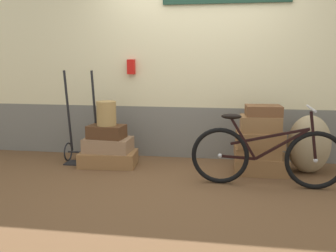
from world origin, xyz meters
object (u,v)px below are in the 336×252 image
(luggage_trolley, at_px, (82,141))
(suitcase_4, at_px, (257,151))
(suitcase_1, at_px, (108,145))
(suitcase_3, at_px, (260,164))
(suitcase_5, at_px, (260,139))
(suitcase_7, at_px, (263,111))
(wicker_basket, at_px, (106,113))
(suitcase_2, at_px, (107,132))
(bicycle, at_px, (266,156))
(suitcase_0, at_px, (108,159))
(burlap_sack, at_px, (309,144))
(suitcase_6, at_px, (260,124))

(luggage_trolley, bearing_deg, suitcase_4, -2.89)
(suitcase_1, xyz_separation_m, suitcase_3, (1.94, -0.00, -0.17))
(suitcase_5, bearing_deg, suitcase_1, 175.91)
(suitcase_7, distance_m, luggage_trolley, 2.39)
(wicker_basket, bearing_deg, suitcase_2, 154.46)
(luggage_trolley, bearing_deg, bicycle, -14.26)
(luggage_trolley, bearing_deg, suitcase_0, -15.18)
(suitcase_4, relative_size, suitcase_7, 1.29)
(suitcase_4, height_order, burlap_sack, burlap_sack)
(suitcase_6, bearing_deg, luggage_trolley, 176.54)
(suitcase_6, relative_size, suitcase_7, 1.15)
(suitcase_2, distance_m, suitcase_5, 1.93)
(suitcase_0, height_order, suitcase_3, suitcase_3)
(suitcase_2, height_order, bicycle, bicycle)
(suitcase_5, bearing_deg, wicker_basket, 176.28)
(suitcase_7, height_order, luggage_trolley, luggage_trolley)
(suitcase_6, bearing_deg, suitcase_5, -97.45)
(suitcase_4, bearing_deg, suitcase_6, -4.53)
(suitcase_4, distance_m, suitcase_6, 0.34)
(suitcase_6, xyz_separation_m, bicycle, (0.03, -0.48, -0.27))
(suitcase_4, bearing_deg, suitcase_3, 27.50)
(wicker_basket, bearing_deg, suitcase_1, 55.70)
(suitcase_3, height_order, burlap_sack, burlap_sack)
(suitcase_6, distance_m, burlap_sack, 0.66)
(suitcase_6, bearing_deg, wicker_basket, 178.85)
(suitcase_4, bearing_deg, suitcase_1, 176.63)
(suitcase_2, relative_size, suitcase_3, 0.73)
(suitcase_0, xyz_separation_m, suitcase_6, (1.91, -0.01, 0.52))
(suitcase_1, xyz_separation_m, wicker_basket, (-0.01, -0.01, 0.41))
(suitcase_3, xyz_separation_m, luggage_trolley, (-2.33, 0.09, 0.19))
(suitcase_5, relative_size, luggage_trolley, 0.45)
(suitcase_2, bearing_deg, wicker_basket, -19.61)
(suitcase_1, height_order, suitcase_4, suitcase_1)
(suitcase_4, bearing_deg, burlap_sack, 7.32)
(suitcase_7, bearing_deg, suitcase_4, -176.48)
(wicker_basket, bearing_deg, suitcase_5, -0.73)
(suitcase_3, relative_size, bicycle, 0.38)
(suitcase_4, xyz_separation_m, suitcase_7, (0.06, 0.01, 0.50))
(suitcase_2, bearing_deg, luggage_trolley, 171.91)
(suitcase_2, xyz_separation_m, suitcase_6, (1.93, -0.02, 0.16))
(suitcase_0, relative_size, suitcase_7, 1.75)
(suitcase_0, height_order, luggage_trolley, luggage_trolley)
(suitcase_5, bearing_deg, suitcase_0, 176.60)
(suitcase_1, bearing_deg, luggage_trolley, 169.61)
(suitcase_7, bearing_deg, luggage_trolley, 173.69)
(suitcase_4, bearing_deg, bicycle, -85.48)
(suitcase_6, relative_size, burlap_sack, 0.67)
(burlap_sack, bearing_deg, suitcase_5, -169.22)
(suitcase_2, height_order, suitcase_4, suitcase_2)
(burlap_sack, height_order, bicycle, bicycle)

